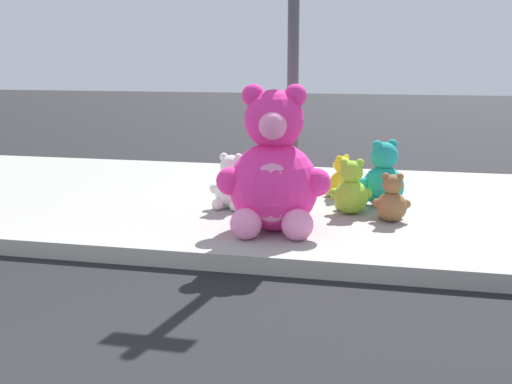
% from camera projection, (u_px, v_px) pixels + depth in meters
% --- Properties ---
extents(sidewalk, '(28.00, 4.40, 0.15)m').
position_uv_depth(sidewalk, '(218.00, 201.00, 7.43)').
color(sidewalk, '#9E9B93').
rests_on(sidewalk, ground_plane).
extents(sign_pole, '(0.56, 0.11, 3.20)m').
position_uv_depth(sign_pole, '(293.00, 42.00, 6.09)').
color(sign_pole, '#4C4C51').
rests_on(sign_pole, sidewalk).
extents(plush_pink_large, '(1.02, 0.92, 1.33)m').
position_uv_depth(plush_pink_large, '(274.00, 174.00, 5.78)').
color(plush_pink_large, '#F22D93').
rests_on(plush_pink_large, sidewalk).
extents(plush_brown, '(0.37, 0.33, 0.48)m').
position_uv_depth(plush_brown, '(392.00, 202.00, 6.20)').
color(plush_brown, olive).
rests_on(plush_brown, sidewalk).
extents(plush_red, '(0.45, 0.46, 0.63)m').
position_uv_depth(plush_red, '(270.00, 180.00, 6.95)').
color(plush_red, red).
rests_on(plush_red, sidewalk).
extents(plush_white, '(0.45, 0.40, 0.58)m').
position_uv_depth(plush_white, '(231.00, 186.00, 6.73)').
color(plush_white, white).
rests_on(plush_white, sidewalk).
extents(plush_yellow, '(0.35, 0.33, 0.48)m').
position_uv_depth(plush_yellow, '(341.00, 180.00, 7.29)').
color(plush_yellow, yellow).
rests_on(plush_yellow, sidewalk).
extents(plush_teal, '(0.51, 0.51, 0.72)m').
position_uv_depth(plush_teal, '(382.00, 180.00, 6.82)').
color(plush_teal, teal).
rests_on(plush_teal, sidewalk).
extents(plush_lime, '(0.43, 0.40, 0.57)m').
position_uv_depth(plush_lime, '(351.00, 191.00, 6.51)').
color(plush_lime, '#8CD133').
rests_on(plush_lime, sidewalk).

